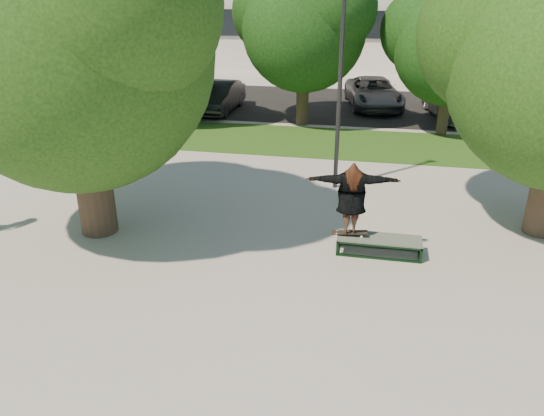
% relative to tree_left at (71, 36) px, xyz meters
% --- Properties ---
extents(ground, '(120.00, 120.00, 0.00)m').
position_rel_tree_left_xyz_m(ground, '(4.29, -1.09, -4.42)').
color(ground, '#9F9892').
rests_on(ground, ground).
extents(grass_strip, '(30.00, 4.00, 0.02)m').
position_rel_tree_left_xyz_m(grass_strip, '(5.29, 8.41, -4.41)').
color(grass_strip, '#244E16').
rests_on(grass_strip, ground).
extents(asphalt_strip, '(40.00, 8.00, 0.01)m').
position_rel_tree_left_xyz_m(asphalt_strip, '(4.29, 14.91, -4.42)').
color(asphalt_strip, black).
rests_on(asphalt_strip, ground).
extents(tree_left, '(6.96, 5.95, 7.12)m').
position_rel_tree_left_xyz_m(tree_left, '(0.00, 0.00, 0.00)').
color(tree_left, '#38281E').
rests_on(tree_left, ground).
extents(bg_tree_left, '(5.28, 4.51, 5.77)m').
position_rel_tree_left_xyz_m(bg_tree_left, '(-2.28, 9.98, -0.69)').
color(bg_tree_left, '#38281E').
rests_on(bg_tree_left, ground).
extents(bg_tree_mid, '(5.76, 4.92, 6.24)m').
position_rel_tree_left_xyz_m(bg_tree_mid, '(3.22, 10.98, -0.41)').
color(bg_tree_mid, '#38281E').
rests_on(bg_tree_mid, ground).
extents(bg_tree_right, '(5.04, 4.31, 5.43)m').
position_rel_tree_left_xyz_m(bg_tree_right, '(8.73, 10.47, -0.93)').
color(bg_tree_right, '#38281E').
rests_on(bg_tree_right, ground).
extents(lamppost, '(0.25, 0.15, 6.11)m').
position_rel_tree_left_xyz_m(lamppost, '(5.29, 3.91, -1.27)').
color(lamppost, '#2D2D30').
rests_on(lamppost, ground).
extents(grind_box, '(1.80, 0.60, 0.38)m').
position_rel_tree_left_xyz_m(grind_box, '(6.59, 0.07, -4.23)').
color(grind_box, black).
rests_on(grind_box, ground).
extents(skater_rig, '(2.00, 0.78, 1.67)m').
position_rel_tree_left_xyz_m(skater_rig, '(5.94, 0.07, -3.18)').
color(skater_rig, white).
rests_on(skater_rig, grind_box).
extents(car_silver_a, '(1.92, 4.25, 1.42)m').
position_rel_tree_left_xyz_m(car_silver_a, '(-4.71, 14.71, -3.71)').
color(car_silver_a, '#9E9DA2').
rests_on(car_silver_a, asphalt_strip).
extents(car_dark, '(1.48, 4.07, 1.33)m').
position_rel_tree_left_xyz_m(car_dark, '(-0.71, 12.41, -3.76)').
color(car_dark, black).
rests_on(car_dark, asphalt_strip).
extents(car_grey, '(3.11, 5.14, 1.33)m').
position_rel_tree_left_xyz_m(car_grey, '(6.07, 14.78, -3.76)').
color(car_grey, '#5D5C62').
rests_on(car_grey, asphalt_strip).
extents(car_silver_b, '(2.66, 4.86, 1.34)m').
position_rel_tree_left_xyz_m(car_silver_b, '(9.49, 13.56, -3.75)').
color(car_silver_b, '#9E9DA2').
rests_on(car_silver_b, asphalt_strip).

